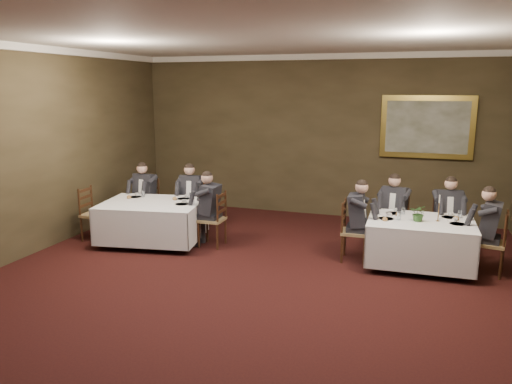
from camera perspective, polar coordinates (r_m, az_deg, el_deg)
The scene contains 26 objects.
ground at distance 6.83m, azimuth -2.48°, elevation -12.42°, with size 10.00×10.00×0.00m, color black.
ceiling at distance 6.26m, azimuth -2.78°, elevation 18.18°, with size 8.00×10.00×0.10m, color silver.
back_wall at distance 11.09m, azimuth 6.81°, elevation 6.33°, with size 8.00×0.10×3.50m, color #322B19.
crown_molding at distance 6.26m, azimuth -2.77°, elevation 17.64°, with size 8.00×10.00×0.12m.
table_main at distance 8.33m, azimuth 18.21°, elevation -5.19°, with size 1.66×1.28×0.67m.
table_second at distance 9.32m, azimuth -11.74°, elevation -3.03°, with size 1.98×1.63×0.67m.
chair_main_backleft at distance 9.18m, azimuth 15.39°, elevation -4.52°, with size 0.52×0.51×1.00m.
diner_main_backleft at distance 9.11m, azimuth 15.45°, elevation -3.16°, with size 0.50×0.56×1.35m.
chair_main_backright at distance 9.20m, azimuth 20.81°, elevation -4.84°, with size 0.51×0.50×1.00m.
diner_main_backright at distance 9.13m, azimuth 20.93°, elevation -3.49°, with size 0.48×0.55×1.35m.
chair_main_endleft at distance 8.42m, azimuth 11.09°, elevation -5.81°, with size 0.43×0.45×1.00m.
diner_main_endleft at distance 8.35m, azimuth 11.23°, elevation -4.32°, with size 0.49×0.43×1.35m.
chair_main_endright at distance 8.47m, azimuth 25.15°, elevation -6.64°, with size 0.49×0.51×1.00m.
diner_main_endright at distance 8.40m, azimuth 25.20°, elevation -5.15°, with size 0.54×0.48×1.35m.
chair_sec_backleft at distance 10.36m, azimuth -12.36°, elevation -2.50°, with size 0.47×0.45×1.00m.
diner_sec_backleft at distance 10.30m, azimuth -12.46°, elevation -1.28°, with size 0.44×0.51×1.35m.
chair_sec_backright at distance 10.05m, azimuth -7.28°, elevation -2.76°, with size 0.47×0.45×1.00m.
diner_sec_backright at distance 9.99m, azimuth -7.34°, elevation -1.51°, with size 0.44×0.51×1.35m.
chair_sec_endright at distance 9.03m, azimuth -4.97°, elevation -4.40°, with size 0.42×0.44×1.00m.
diner_sec_endright at distance 8.97m, azimuth -5.06°, elevation -2.99°, with size 0.48×0.42×1.35m.
chair_sec_endleft at distance 9.82m, azimuth -17.87°, elevation -3.60°, with size 0.43×0.45×1.00m.
centerpiece at distance 8.15m, azimuth 18.13°, elevation -2.22°, with size 0.26×0.22×0.29m, color #2D5926.
candlestick at distance 8.26m, azimuth 20.14°, elevation -2.07°, with size 0.06×0.06×0.43m.
place_setting_table_main at distance 8.60m, azimuth 15.78°, elevation -2.12°, with size 0.33×0.31×0.14m.
place_setting_table_second at distance 9.75m, azimuth -13.33°, elevation -0.35°, with size 0.33×0.31×0.14m.
painting at distance 10.77m, azimuth 18.95°, elevation 7.03°, with size 1.82×0.09×1.27m.
Camera 1 is at (2.26, -5.80, 2.82)m, focal length 35.00 mm.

